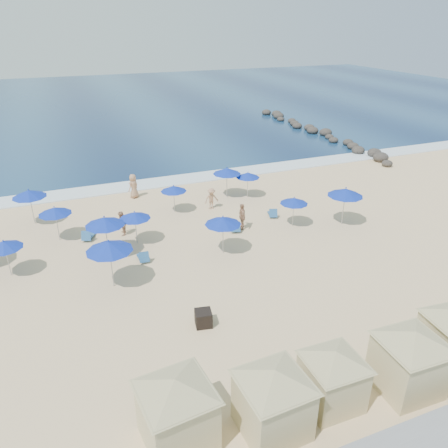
{
  "coord_description": "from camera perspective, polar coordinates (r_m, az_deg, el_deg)",
  "views": [
    {
      "loc": [
        -5.44,
        -18.86,
        12.68
      ],
      "look_at": [
        3.31,
        3.0,
        1.5
      ],
      "focal_mm": 35.0,
      "sensor_mm": 36.0,
      "label": 1
    }
  ],
  "objects": [
    {
      "name": "beach_chair_5",
      "position": [
        30.8,
        6.37,
        1.41
      ],
      "size": [
        0.96,
        1.37,
        0.69
      ],
      "color": "#275A90",
      "rests_on": "ground"
    },
    {
      "name": "umbrella_9",
      "position": [
        33.38,
        0.38,
        6.95
      ],
      "size": [
        2.14,
        2.14,
        2.44
      ],
      "color": "#A5A8AD",
      "rests_on": "ground"
    },
    {
      "name": "beach_chair_3",
      "position": [
        25.53,
        -10.5,
        -4.23
      ],
      "size": [
        0.61,
        1.29,
        0.7
      ],
      "color": "#275A90",
      "rests_on": "ground"
    },
    {
      "name": "beachgoer_1",
      "position": [
        28.52,
        -13.26,
        0.06
      ],
      "size": [
        0.75,
        0.88,
        1.6
      ],
      "primitive_type": "imported",
      "rotation": [
        0.0,
        0.0,
        4.51
      ],
      "color": "tan",
      "rests_on": "ground"
    },
    {
      "name": "umbrella_2",
      "position": [
        31.48,
        -24.13,
        3.65
      ],
      "size": [
        2.22,
        2.22,
        2.53
      ],
      "color": "#A5A8AD",
      "rests_on": "ground"
    },
    {
      "name": "beachgoer_2",
      "position": [
        28.57,
        2.35,
        1.0
      ],
      "size": [
        0.54,
        1.08,
        1.78
      ],
      "primitive_type": "imported",
      "rotation": [
        0.0,
        0.0,
        4.6
      ],
      "color": "tan",
      "rests_on": "ground"
    },
    {
      "name": "ground",
      "position": [
        23.37,
        -4.85,
        -7.56
      ],
      "size": [
        160.0,
        160.0,
        0.0
      ],
      "primitive_type": "plane",
      "color": "beige",
      "rests_on": "ground"
    },
    {
      "name": "umbrella_3",
      "position": [
        25.69,
        -26.8,
        -2.43
      ],
      "size": [
        1.9,
        1.9,
        2.16
      ],
      "color": "#A5A8AD",
      "rests_on": "ground"
    },
    {
      "name": "beach_chair_4",
      "position": [
        28.58,
        1.44,
        -0.35
      ],
      "size": [
        1.01,
        1.52,
        0.77
      ],
      "color": "#275A90",
      "rests_on": "ground"
    },
    {
      "name": "trash_bin",
      "position": [
        20.2,
        -2.71,
        -12.2
      ],
      "size": [
        0.86,
        0.86,
        0.74
      ],
      "primitive_type": "cube",
      "rotation": [
        0.0,
        0.0,
        -0.18
      ],
      "color": "black",
      "rests_on": "ground"
    },
    {
      "name": "umbrella_13",
      "position": [
        33.5,
        3.14,
        6.41
      ],
      "size": [
        1.83,
        1.83,
        2.08
      ],
      "color": "#A5A8AD",
      "rests_on": "ground"
    },
    {
      "name": "ocean",
      "position": [
        75.14,
        -17.93,
        14.54
      ],
      "size": [
        160.0,
        80.0,
        0.06
      ],
      "primitive_type": "cube",
      "color": "#0D254A",
      "rests_on": "ground"
    },
    {
      "name": "beachgoer_4",
      "position": [
        34.36,
        -11.74,
        4.88
      ],
      "size": [
        1.1,
        1.03,
        1.89
      ],
      "primitive_type": "imported",
      "rotation": [
        0.0,
        0.0,
        3.78
      ],
      "color": "tan",
      "rests_on": "ground"
    },
    {
      "name": "cabana_1",
      "position": [
        15.29,
        6.49,
        -21.03
      ],
      "size": [
        4.56,
        4.56,
        2.87
      ],
      "color": "#CCBB8B",
      "rests_on": "ground"
    },
    {
      "name": "rock_jetty",
      "position": [
        54.17,
        12.06,
        11.71
      ],
      "size": [
        2.56,
        26.66,
        0.96
      ],
      "color": "#292422",
      "rests_on": "ground"
    },
    {
      "name": "beach_chair_2",
      "position": [
        28.75,
        -17.34,
        -1.46
      ],
      "size": [
        1.01,
        1.44,
        0.73
      ],
      "color": "#275A90",
      "rests_on": "ground"
    },
    {
      "name": "umbrella_4",
      "position": [
        28.6,
        -21.24,
        1.63
      ],
      "size": [
        2.01,
        2.01,
        2.29
      ],
      "color": "#A5A8AD",
      "rests_on": "ground"
    },
    {
      "name": "surf_line",
      "position": [
        37.02,
        -12.07,
        4.86
      ],
      "size": [
        160.0,
        2.5,
        0.08
      ],
      "primitive_type": "cube",
      "color": "white",
      "rests_on": "ground"
    },
    {
      "name": "umbrella_12",
      "position": [
        26.8,
        -11.59,
        1.11
      ],
      "size": [
        1.91,
        1.91,
        2.18
      ],
      "color": "#A5A8AD",
      "rests_on": "ground"
    },
    {
      "name": "umbrella_6",
      "position": [
        22.52,
        -14.79,
        -2.83
      ],
      "size": [
        2.38,
        2.38,
        2.71
      ],
      "color": "#A5A8AD",
      "rests_on": "ground"
    },
    {
      "name": "umbrella_7",
      "position": [
        30.89,
        -6.61,
        4.62
      ],
      "size": [
        1.83,
        1.83,
        2.09
      ],
      "color": "#A5A8AD",
      "rests_on": "ground"
    },
    {
      "name": "cabana_0",
      "position": [
        14.95,
        -6.27,
        -22.2
      ],
      "size": [
        4.65,
        4.65,
        2.93
      ],
      "color": "#CCBB8B",
      "rests_on": "ground"
    },
    {
      "name": "cabana_3",
      "position": [
        17.84,
        23.25,
        -15.23
      ],
      "size": [
        4.63,
        4.63,
        2.9
      ],
      "color": "#CCBB8B",
      "rests_on": "ground"
    },
    {
      "name": "umbrella_10",
      "position": [
        28.93,
        9.14,
        3.02
      ],
      "size": [
        1.85,
        1.85,
        2.1
      ],
      "color": "#A5A8AD",
      "rests_on": "ground"
    },
    {
      "name": "umbrella_11",
      "position": [
        29.72,
        15.58,
        4.02
      ],
      "size": [
        2.34,
        2.34,
        2.67
      ],
      "color": "#A5A8AD",
      "rests_on": "ground"
    },
    {
      "name": "beachgoer_3",
      "position": [
        31.66,
        -1.65,
        3.33
      ],
      "size": [
        1.05,
        0.64,
        1.58
      ],
      "primitive_type": "imported",
      "rotation": [
        0.0,
        0.0,
        0.05
      ],
      "color": "tan",
      "rests_on": "ground"
    },
    {
      "name": "umbrella_5",
      "position": [
        25.58,
        -15.33,
        0.34
      ],
      "size": [
        2.26,
        2.26,
        2.58
      ],
      "color": "#A5A8AD",
      "rests_on": "ground"
    },
    {
      "name": "cabana_2",
      "position": [
        16.56,
        14.1,
        -18.1
      ],
      "size": [
        4.12,
        4.12,
        2.59
      ],
      "color": "#CCBB8B",
      "rests_on": "ground"
    },
    {
      "name": "umbrella_8",
      "position": [
        25.06,
        -0.14,
        0.43
      ],
      "size": [
        2.13,
        2.13,
        2.42
      ],
      "color": "#A5A8AD",
      "rests_on": "ground"
    }
  ]
}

